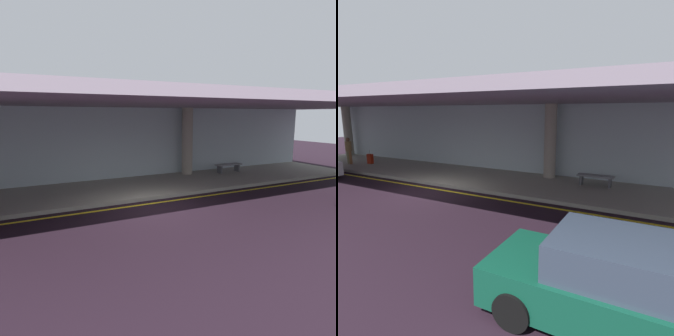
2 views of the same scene
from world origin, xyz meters
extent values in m
plane|color=black|center=(0.00, 0.00, 0.00)|extent=(60.00, 60.00, 0.00)
cube|color=gray|center=(0.00, 3.10, 0.07)|extent=(26.00, 4.20, 0.15)
cube|color=yellow|center=(0.00, 0.58, 0.00)|extent=(26.00, 0.14, 0.01)
cylinder|color=gray|center=(4.00, 4.60, 1.97)|extent=(0.60, 0.60, 3.65)
cube|color=gray|center=(0.00, 2.60, 3.95)|extent=(28.00, 13.20, 0.30)
cube|color=#A9B9BF|center=(0.00, 5.35, 1.90)|extent=(26.00, 0.30, 3.80)
cube|color=slate|center=(6.39, 3.95, 0.60)|extent=(1.60, 0.50, 0.06)
cube|color=#4C4C51|center=(5.77, 3.95, 0.36)|extent=(0.10, 0.40, 0.42)
cube|color=#4C4C51|center=(7.01, 3.95, 0.36)|extent=(0.10, 0.40, 0.42)
camera|label=1|loc=(-4.42, -9.92, 3.40)|focal=32.41mm
camera|label=2|loc=(8.62, -8.82, 3.40)|focal=30.33mm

